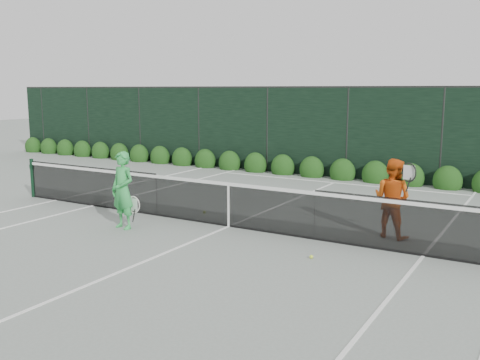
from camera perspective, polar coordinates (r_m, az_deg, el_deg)
The scene contains 8 objects.
ground at distance 11.71m, azimuth -1.21°, elevation -5.00°, with size 80.00×80.00×0.00m, color gray.
tennis_net at distance 11.60m, azimuth -1.32°, elevation -2.44°, with size 12.90×0.10×1.07m.
player_woman at distance 11.68m, azimuth -12.39°, elevation -1.09°, with size 0.68×0.47×1.66m.
player_man at distance 11.16m, azimuth 15.93°, elevation -1.87°, with size 0.95×0.77×1.61m.
court_lines at distance 11.71m, azimuth -1.21°, elevation -4.97°, with size 11.03×23.83×0.01m.
windscreen_fence at distance 9.25m, azimuth -10.13°, elevation 0.49°, with size 32.00×21.07×3.06m.
hedge_row at distance 18.01m, azimuth 10.87°, elevation 0.80°, with size 31.66×0.65×0.94m.
tennis_balls at distance 11.64m, azimuth 0.22°, elevation -4.92°, with size 3.66×1.96×0.07m.
Camera 1 is at (5.98, -9.62, 2.97)m, focal length 40.00 mm.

